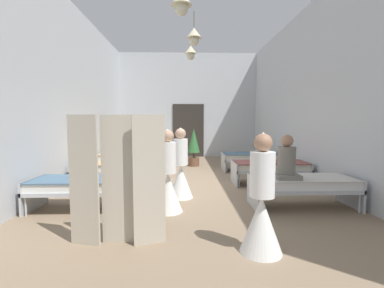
# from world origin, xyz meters

# --- Properties ---
(ground_plane) EXTENTS (6.75, 11.46, 0.10)m
(ground_plane) POSITION_xyz_m (0.00, 0.00, -0.05)
(ground_plane) COLOR #8C755B
(room_shell) EXTENTS (6.55, 11.06, 4.68)m
(room_shell) POSITION_xyz_m (-0.00, 1.30, 2.35)
(room_shell) COLOR silver
(room_shell) RESTS_ON ground
(bed_left_row_0) EXTENTS (1.90, 0.84, 0.57)m
(bed_left_row_0) POSITION_xyz_m (-2.02, -1.90, 0.44)
(bed_left_row_0) COLOR #B7BCC1
(bed_left_row_0) RESTS_ON ground
(bed_right_row_0) EXTENTS (1.90, 0.84, 0.57)m
(bed_right_row_0) POSITION_xyz_m (2.02, -1.90, 0.44)
(bed_right_row_0) COLOR #B7BCC1
(bed_right_row_0) RESTS_ON ground
(bed_left_row_1) EXTENTS (1.90, 0.84, 0.57)m
(bed_left_row_1) POSITION_xyz_m (-2.02, 0.00, 0.44)
(bed_left_row_1) COLOR #B7BCC1
(bed_left_row_1) RESTS_ON ground
(bed_right_row_1) EXTENTS (1.90, 0.84, 0.57)m
(bed_right_row_1) POSITION_xyz_m (2.02, 0.00, 0.44)
(bed_right_row_1) COLOR #B7BCC1
(bed_right_row_1) RESTS_ON ground
(bed_left_row_2) EXTENTS (1.90, 0.84, 0.57)m
(bed_left_row_2) POSITION_xyz_m (-2.02, 1.90, 0.44)
(bed_left_row_2) COLOR #B7BCC1
(bed_left_row_2) RESTS_ON ground
(bed_right_row_2) EXTENTS (1.90, 0.84, 0.57)m
(bed_right_row_2) POSITION_xyz_m (2.02, 1.90, 0.44)
(bed_right_row_2) COLOR #B7BCC1
(bed_right_row_2) RESTS_ON ground
(nurse_near_aisle) EXTENTS (0.52, 0.52, 1.49)m
(nurse_near_aisle) POSITION_xyz_m (-0.49, -2.08, 0.53)
(nurse_near_aisle) COLOR white
(nurse_near_aisle) RESTS_ON ground
(nurse_mid_aisle) EXTENTS (0.52, 0.52, 1.49)m
(nurse_mid_aisle) POSITION_xyz_m (0.74, -3.62, 0.53)
(nurse_mid_aisle) COLOR white
(nurse_mid_aisle) RESTS_ON ground
(nurse_far_aisle) EXTENTS (0.52, 0.52, 1.49)m
(nurse_far_aisle) POSITION_xyz_m (-0.27, -1.20, 0.53)
(nurse_far_aisle) COLOR white
(nurse_far_aisle) RESTS_ON ground
(patient_seated_primary) EXTENTS (0.44, 0.44, 0.80)m
(patient_seated_primary) POSITION_xyz_m (1.67, -1.99, 0.87)
(patient_seated_primary) COLOR slate
(patient_seated_primary) RESTS_ON bed_right_row_0
(potted_plant) EXTENTS (0.45, 0.45, 1.37)m
(potted_plant) POSITION_xyz_m (0.15, 2.82, 0.76)
(potted_plant) COLOR brown
(potted_plant) RESTS_ON ground
(privacy_screen) EXTENTS (1.25, 0.16, 1.70)m
(privacy_screen) POSITION_xyz_m (-1.07, -3.32, 0.85)
(privacy_screen) COLOR #BCB29E
(privacy_screen) RESTS_ON ground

